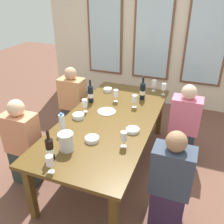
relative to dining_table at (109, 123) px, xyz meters
name	(u,v)px	position (x,y,z in m)	size (l,w,h in m)	color
ground_plane	(110,166)	(0.00, 0.00, -0.67)	(12.00, 12.00, 0.00)	brown
back_wall_with_windows	(154,29)	(0.00, 2.24, 0.78)	(4.28, 0.10, 2.90)	beige
dining_table	(109,123)	(0.00, 0.00, 0.00)	(1.08, 2.28, 0.74)	#533B17
white_plate_0	(107,111)	(-0.10, 0.16, 0.07)	(0.23, 0.23, 0.01)	white
metal_pitcher	(66,142)	(-0.17, -0.73, 0.16)	(0.16, 0.16, 0.19)	silver
wine_bottle_0	(143,91)	(0.23, 0.69, 0.19)	(0.08, 0.08, 0.33)	black
wine_bottle_1	(91,94)	(-0.41, 0.35, 0.19)	(0.08, 0.08, 0.32)	black
wine_bottle_2	(50,149)	(-0.23, -0.92, 0.19)	(0.08, 0.08, 0.32)	black
tasting_bowl_0	(108,90)	(-0.33, 0.78, 0.09)	(0.13, 0.13, 0.05)	white
tasting_bowl_1	(79,116)	(-0.36, -0.12, 0.09)	(0.14, 0.14, 0.05)	white
tasting_bowl_2	(92,139)	(0.00, -0.50, 0.09)	(0.15, 0.15, 0.05)	white
tasting_bowl_3	(133,130)	(0.35, -0.18, 0.09)	(0.15, 0.15, 0.04)	white
water_bottle	(62,123)	(-0.37, -0.47, 0.18)	(0.06, 0.06, 0.24)	white
wine_glass_0	(50,161)	(-0.14, -1.07, 0.18)	(0.07, 0.07, 0.17)	white
wine_glass_1	(135,99)	(0.20, 0.41, 0.19)	(0.07, 0.07, 0.17)	white
wine_glass_2	(154,84)	(0.32, 1.05, 0.18)	(0.07, 0.07, 0.17)	white
wine_glass_3	(164,87)	(0.48, 0.96, 0.19)	(0.07, 0.07, 0.17)	white
wine_glass_4	(116,94)	(-0.10, 0.49, 0.18)	(0.07, 0.07, 0.17)	white
wine_glass_5	(85,103)	(-0.36, 0.06, 0.19)	(0.07, 0.07, 0.17)	white
wine_glass_6	(124,137)	(0.34, -0.48, 0.18)	(0.07, 0.07, 0.17)	white
seated_person_0	(73,103)	(-0.86, 0.61, -0.15)	(0.38, 0.24, 1.11)	#3A3439
seated_person_1	(184,126)	(0.86, 0.53, -0.15)	(0.38, 0.24, 1.11)	#252C3C
seated_person_2	(23,145)	(-0.86, -0.59, -0.15)	(0.38, 0.24, 1.11)	#2C3732
seated_person_3	(170,184)	(0.86, -0.61, -0.15)	(0.38, 0.24, 1.11)	#352341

